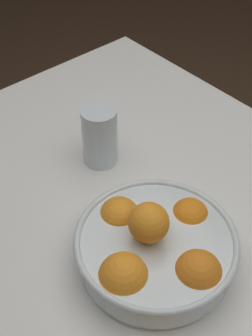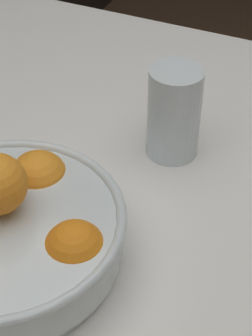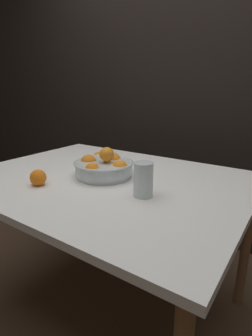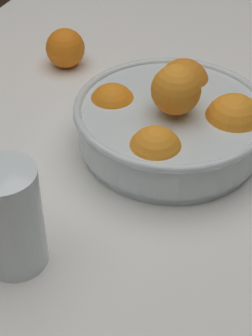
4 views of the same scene
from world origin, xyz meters
TOP-DOWN VIEW (x-y plane):
  - ground_plane at (0.00, 0.00)m, footprint 12.00×12.00m
  - back_wall at (0.00, 1.01)m, footprint 8.00×0.05m
  - dining_table at (0.00, 0.00)m, footprint 1.33×1.01m
  - fruit_bowl at (-0.00, 0.00)m, footprint 0.28×0.28m
  - juice_glass at (0.28, -0.10)m, footprint 0.08×0.08m
  - orange_loose_near_bowl at (-0.16, 0.15)m, footprint 0.07×0.07m
  - orange_loose_front at (-0.16, -0.26)m, footprint 0.07×0.07m

SIDE VIEW (x-z plane):
  - ground_plane at x=0.00m, z-range 0.00..0.00m
  - dining_table at x=0.00m, z-range 0.31..1.09m
  - orange_loose_front at x=-0.16m, z-range 0.77..0.84m
  - orange_loose_near_bowl at x=-0.16m, z-range 0.77..0.85m
  - fruit_bowl at x=0.00m, z-range 0.75..0.89m
  - juice_glass at x=0.28m, z-range 0.77..0.90m
  - back_wall at x=0.00m, z-range 0.00..2.60m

